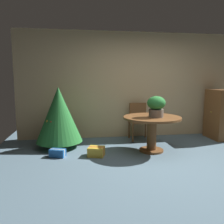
% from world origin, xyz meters
% --- Properties ---
extents(ground_plane, '(6.60, 6.60, 0.00)m').
position_xyz_m(ground_plane, '(0.00, 0.00, 0.00)').
color(ground_plane, slate).
extents(back_wall_panel, '(6.00, 0.10, 2.60)m').
position_xyz_m(back_wall_panel, '(0.00, 2.20, 1.30)').
color(back_wall_panel, tan).
rests_on(back_wall_panel, ground_plane).
extents(round_dining_table, '(1.15, 1.15, 0.71)m').
position_xyz_m(round_dining_table, '(-0.09, 0.87, 0.53)').
color(round_dining_table, brown).
rests_on(round_dining_table, ground_plane).
extents(flower_vase, '(0.36, 0.36, 0.42)m').
position_xyz_m(flower_vase, '(-0.03, 0.80, 0.94)').
color(flower_vase, '#665B51').
rests_on(flower_vase, round_dining_table).
extents(wooden_chair_far, '(0.46, 0.42, 0.87)m').
position_xyz_m(wooden_chair_far, '(-0.09, 1.87, 0.50)').
color(wooden_chair_far, brown).
rests_on(wooden_chair_far, ground_plane).
extents(holiday_tree, '(0.98, 0.98, 1.29)m').
position_xyz_m(holiday_tree, '(-1.95, 1.45, 0.71)').
color(holiday_tree, brown).
rests_on(holiday_tree, ground_plane).
extents(gift_box_blue, '(0.32, 0.25, 0.15)m').
position_xyz_m(gift_box_blue, '(-1.94, 0.79, 0.07)').
color(gift_box_blue, '#1E569E').
rests_on(gift_box_blue, ground_plane).
extents(gift_box_gold, '(0.36, 0.33, 0.18)m').
position_xyz_m(gift_box_gold, '(-1.22, 0.73, 0.09)').
color(gift_box_gold, gold).
rests_on(gift_box_gold, ground_plane).
extents(wooden_cabinet, '(0.45, 0.70, 1.20)m').
position_xyz_m(wooden_cabinet, '(1.87, 1.63, 0.60)').
color(wooden_cabinet, brown).
rests_on(wooden_cabinet, ground_plane).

